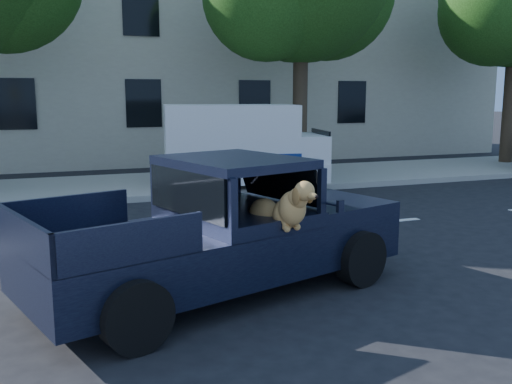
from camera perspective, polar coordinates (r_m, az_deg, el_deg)
ground at (r=6.93m, az=-0.05°, el=-11.46°), size 120.00×120.00×0.00m
far_sidewalk at (r=15.61m, az=-11.93°, el=0.59°), size 60.00×4.00×0.15m
lane_stripes at (r=10.67m, az=3.64°, el=-3.82°), size 21.60×0.14×0.01m
building_main at (r=23.24m, az=-7.60°, el=14.61°), size 26.00×6.00×9.00m
pickup_truck at (r=7.23m, az=-4.12°, el=-5.73°), size 5.14×3.22×1.72m
mail_truck at (r=14.77m, az=-1.51°, el=3.82°), size 4.35×2.69×2.24m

